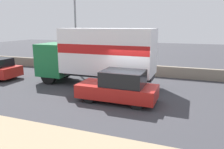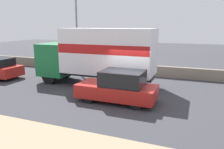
{
  "view_description": "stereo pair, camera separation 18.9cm",
  "coord_description": "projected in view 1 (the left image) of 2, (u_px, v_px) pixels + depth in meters",
  "views": [
    {
      "loc": [
        3.25,
        -10.38,
        3.8
      ],
      "look_at": [
        -1.02,
        1.01,
        1.08
      ],
      "focal_mm": 35.0,
      "sensor_mm": 36.0,
      "label": 1
    },
    {
      "loc": [
        3.42,
        -10.31,
        3.8
      ],
      "look_at": [
        -1.02,
        1.01,
        1.08
      ],
      "focal_mm": 35.0,
      "sensor_mm": 36.0,
      "label": 2
    }
  ],
  "objects": [
    {
      "name": "ground_plane",
      "position": [
        124.0,
        100.0,
        11.42
      ],
      "size": [
        80.0,
        80.0,
        0.0
      ],
      "primitive_type": "plane",
      "color": "#38383D"
    },
    {
      "name": "stone_wall_backdrop",
      "position": [
        148.0,
        70.0,
        16.98
      ],
      "size": [
        60.0,
        0.35,
        0.82
      ],
      "color": "gray",
      "rests_on": "ground_plane"
    },
    {
      "name": "street_lamp",
      "position": [
        75.0,
        21.0,
        17.07
      ],
      "size": [
        0.56,
        0.28,
        7.15
      ],
      "color": "slate",
      "rests_on": "ground_plane"
    },
    {
      "name": "box_truck",
      "position": [
        98.0,
        54.0,
        13.93
      ],
      "size": [
        7.72,
        2.43,
        3.65
      ],
      "rotation": [
        0.0,
        0.0,
        3.14
      ],
      "color": "#196B38",
      "rests_on": "ground_plane"
    },
    {
      "name": "car_hatchback",
      "position": [
        119.0,
        87.0,
        11.03
      ],
      "size": [
        4.02,
        1.71,
        1.63
      ],
      "rotation": [
        0.0,
        0.0,
        3.14
      ],
      "color": "#B21E19",
      "rests_on": "ground_plane"
    }
  ]
}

